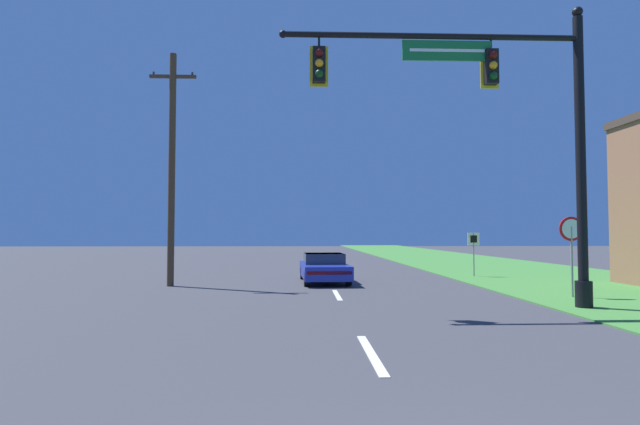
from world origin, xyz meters
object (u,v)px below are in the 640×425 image
Objects in this scene: stop_sign at (571,238)px; signal_mast at (510,124)px; route_sign_post at (474,244)px; utility_pole_near at (172,165)px; car_ahead at (324,268)px.

signal_mast is at bearing -142.54° from stop_sign.
signal_mast is 4.73m from stop_sign.
route_sign_post is (2.39, 9.84, -3.45)m from signal_mast.
utility_pole_near reaches higher than route_sign_post.
signal_mast is at bearing -30.46° from utility_pole_near.
utility_pole_near is (-5.97, -1.35, 4.08)m from car_ahead.
stop_sign reaches higher than car_ahead.
utility_pole_near is at bearing 149.54° from signal_mast.
route_sign_post is at bearing 76.32° from signal_mast.
signal_mast reaches higher than stop_sign.
route_sign_post reaches higher than car_ahead.
car_ahead is at bearing 144.05° from stop_sign.
signal_mast is 10.70m from route_sign_post.
route_sign_post is 13.90m from utility_pole_near.
route_sign_post is at bearing 15.26° from utility_pole_near.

